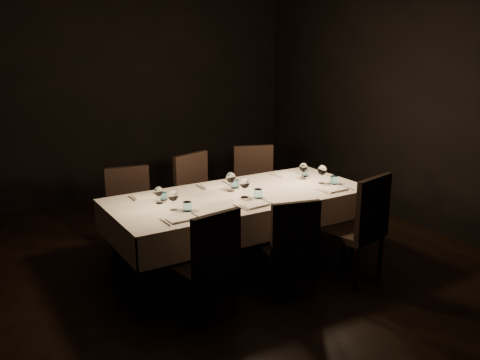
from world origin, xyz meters
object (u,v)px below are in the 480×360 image
dining_table (240,201)px  chair_far_left (130,209)px  chair_far_center (199,195)px  chair_near_left (208,260)px  chair_near_right (360,224)px  chair_near_center (290,243)px  chair_far_right (256,185)px

dining_table → chair_far_left: (-0.83, 0.81, -0.17)m
chair_far_center → chair_near_left: bearing=-132.6°
chair_near_right → chair_far_left: chair_near_right is taller
chair_near_left → chair_near_center: bearing=169.1°
chair_far_right → chair_near_left: bearing=-113.1°
chair_near_center → chair_far_center: bearing=-72.8°
dining_table → chair_far_center: bearing=93.0°
chair_near_right → chair_far_left: size_ratio=1.09×
chair_near_left → chair_far_center: 1.67m
dining_table → chair_near_right: (0.79, -0.82, -0.13)m
chair_near_center → dining_table: bearing=-72.3°
chair_far_left → chair_far_center: (0.78, -0.01, 0.03)m
chair_near_center → chair_near_right: (0.73, -0.08, 0.06)m
dining_table → chair_near_right: chair_near_right is taller
chair_near_right → chair_far_left: 2.29m
chair_near_center → chair_near_right: size_ratio=0.88×
chair_far_center → chair_near_center: bearing=-104.5°
chair_far_center → chair_far_right: chair_far_center is taller
chair_near_left → chair_near_right: (1.52, -0.10, 0.04)m
dining_table → chair_near_left: bearing=-135.4°
chair_far_center → chair_far_left: bearing=161.0°
dining_table → chair_far_right: bearing=49.1°
dining_table → chair_far_right: 1.12m
chair_near_left → chair_near_right: 1.53m
chair_near_left → chair_far_center: size_ratio=0.94×
chair_near_right → chair_far_left: (-1.61, 1.63, -0.04)m
chair_near_right → chair_far_center: bearing=-75.7°
chair_near_left → chair_far_left: bearing=-95.9°
chair_near_left → chair_far_left: (-0.09, 1.53, 0.00)m
chair_near_right → chair_far_center: (-0.83, 1.62, -0.01)m
chair_near_right → chair_near_left: bearing=-16.6°
chair_near_center → chair_far_center: 1.54m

